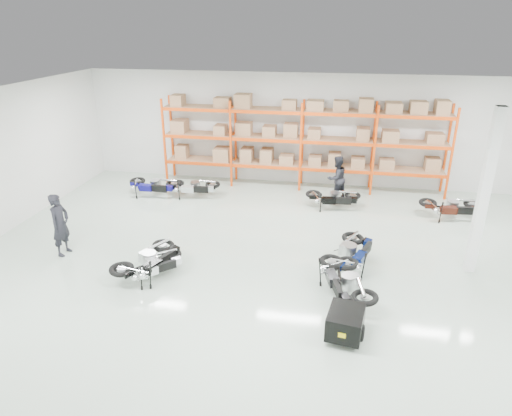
% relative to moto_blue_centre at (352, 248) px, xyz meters
% --- Properties ---
extents(room, '(18.00, 18.00, 18.00)m').
position_rel_moto_blue_centre_xyz_m(room, '(-1.97, -0.07, 1.65)').
color(room, '#A8BCAA').
rests_on(room, ground).
extents(pallet_rack, '(11.28, 0.98, 3.62)m').
position_rel_moto_blue_centre_xyz_m(pallet_rack, '(-1.97, 6.38, 1.66)').
color(pallet_rack, '#E7450C').
rests_on(pallet_rack, ground).
extents(structural_column, '(0.25, 0.25, 4.50)m').
position_rel_moto_blue_centre_xyz_m(structural_column, '(3.23, 0.43, 1.65)').
color(structural_column, white).
rests_on(structural_column, ground).
extents(moto_blue_centre, '(1.59, 2.17, 1.26)m').
position_rel_moto_blue_centre_xyz_m(moto_blue_centre, '(0.00, 0.00, 0.00)').
color(moto_blue_centre, '#07144A').
rests_on(moto_blue_centre, ground).
extents(moto_silver_left, '(1.74, 1.73, 1.06)m').
position_rel_moto_blue_centre_xyz_m(moto_silver_left, '(-5.23, -1.51, -0.10)').
color(moto_silver_left, silver).
rests_on(moto_silver_left, ground).
extents(moto_black_far_left, '(1.56, 2.09, 1.22)m').
position_rel_moto_blue_centre_xyz_m(moto_black_far_left, '(-5.32, -1.37, -0.02)').
color(moto_black_far_left, black).
rests_on(moto_black_far_left, ground).
extents(moto_touring_right, '(1.40, 2.08, 1.23)m').
position_rel_moto_blue_centre_xyz_m(moto_touring_right, '(-0.15, -1.51, -0.01)').
color(moto_touring_right, black).
rests_on(moto_touring_right, ground).
extents(trailer, '(0.87, 1.60, 0.65)m').
position_rel_moto_blue_centre_xyz_m(trailer, '(-0.15, -3.11, -0.21)').
color(trailer, black).
rests_on(trailer, ground).
extents(moto_back_a, '(1.85, 0.95, 1.18)m').
position_rel_moto_blue_centre_xyz_m(moto_back_a, '(-7.53, 4.34, -0.04)').
color(moto_back_a, '#0F0B66').
rests_on(moto_back_a, ground).
extents(moto_back_b, '(1.79, 1.01, 1.11)m').
position_rel_moto_blue_centre_xyz_m(moto_back_b, '(-5.95, 4.52, -0.07)').
color(moto_back_b, '#AEB4B8').
rests_on(moto_back_b, ground).
extents(moto_back_c, '(1.79, 1.00, 1.11)m').
position_rel_moto_blue_centre_xyz_m(moto_back_c, '(-0.58, 4.29, -0.07)').
color(moto_back_c, black).
rests_on(moto_back_c, ground).
extents(moto_back_d, '(1.90, 1.07, 1.18)m').
position_rel_moto_blue_centre_xyz_m(moto_back_d, '(3.47, 4.08, -0.04)').
color(moto_back_d, '#3C140C').
rests_on(moto_back_d, ground).
extents(person_left, '(0.50, 0.71, 1.87)m').
position_rel_moto_blue_centre_xyz_m(person_left, '(-8.29, -0.67, 0.34)').
color(person_left, black).
rests_on(person_left, ground).
extents(person_back, '(1.05, 1.04, 1.71)m').
position_rel_moto_blue_centre_xyz_m(person_back, '(-0.51, 5.18, 0.26)').
color(person_back, black).
rests_on(person_back, ground).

